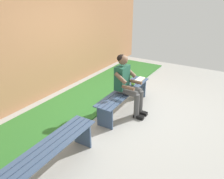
% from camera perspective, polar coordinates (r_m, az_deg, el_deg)
% --- Properties ---
extents(ground_plane, '(10.00, 7.00, 0.04)m').
position_cam_1_polar(ground_plane, '(3.67, 9.05, -16.78)').
color(ground_plane, '#9E9E99').
extents(grass_strip, '(9.00, 1.40, 0.03)m').
position_cam_1_polar(grass_strip, '(4.63, -14.96, -7.27)').
color(grass_strip, '#2D6B28').
rests_on(grass_strip, ground).
extents(brick_wall, '(9.50, 0.24, 2.90)m').
position_cam_1_polar(brick_wall, '(5.24, -20.29, 12.73)').
color(brick_wall, '#B27A51').
rests_on(brick_wall, ground).
extents(bench_near, '(1.86, 0.43, 0.47)m').
position_cam_1_polar(bench_near, '(4.64, 3.33, -1.46)').
color(bench_near, '#384C6B').
rests_on(bench_near, ground).
extents(bench_far, '(1.69, 0.42, 0.47)m').
position_cam_1_polar(bench_far, '(3.21, -16.32, -16.04)').
color(bench_far, '#384C6B').
rests_on(bench_far, ground).
extents(person_seated, '(0.50, 0.69, 1.27)m').
position_cam_1_polar(person_seated, '(4.39, 4.10, 1.89)').
color(person_seated, '#1E513D').
rests_on(person_seated, ground).
extents(apple, '(0.09, 0.09, 0.09)m').
position_cam_1_polar(apple, '(4.84, 5.62, 1.58)').
color(apple, '#72B738').
rests_on(apple, bench_near).
extents(book_open, '(0.42, 0.17, 0.02)m').
position_cam_1_polar(book_open, '(5.16, 7.26, 2.55)').
color(book_open, white).
rests_on(book_open, bench_near).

